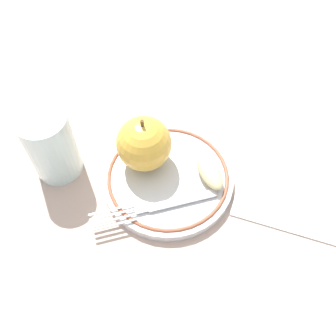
{
  "coord_description": "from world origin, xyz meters",
  "views": [
    {
      "loc": [
        -0.32,
        -0.08,
        0.5
      ],
      "look_at": [
        -0.02,
        -0.01,
        0.04
      ],
      "focal_mm": 40.0,
      "sensor_mm": 36.0,
      "label": 1
    }
  ],
  "objects_px": {
    "fork": "(158,206)",
    "drinking_glass": "(51,145)",
    "napkin_folded": "(289,191)",
    "apple_slice_front": "(209,171)",
    "plate": "(168,178)",
    "apple_red_whole": "(144,143)"
  },
  "relations": [
    {
      "from": "napkin_folded",
      "to": "drinking_glass",
      "type": "bearing_deg",
      "value": 95.92
    },
    {
      "from": "plate",
      "to": "apple_red_whole",
      "type": "xyz_separation_m",
      "value": [
        0.02,
        0.04,
        0.05
      ]
    },
    {
      "from": "apple_slice_front",
      "to": "drinking_glass",
      "type": "bearing_deg",
      "value": 62.71
    },
    {
      "from": "plate",
      "to": "drinking_glass",
      "type": "bearing_deg",
      "value": 94.25
    },
    {
      "from": "fork",
      "to": "drinking_glass",
      "type": "height_order",
      "value": "drinking_glass"
    },
    {
      "from": "fork",
      "to": "drinking_glass",
      "type": "relative_size",
      "value": 1.47
    },
    {
      "from": "apple_red_whole",
      "to": "napkin_folded",
      "type": "xyz_separation_m",
      "value": [
        0.0,
        -0.23,
        -0.06
      ]
    },
    {
      "from": "drinking_glass",
      "to": "napkin_folded",
      "type": "xyz_separation_m",
      "value": [
        0.04,
        -0.36,
        -0.06
      ]
    },
    {
      "from": "plate",
      "to": "napkin_folded",
      "type": "relative_size",
      "value": 1.29
    },
    {
      "from": "apple_slice_front",
      "to": "fork",
      "type": "height_order",
      "value": "apple_slice_front"
    },
    {
      "from": "apple_slice_front",
      "to": "drinking_glass",
      "type": "xyz_separation_m",
      "value": [
        -0.03,
        0.24,
        0.03
      ]
    },
    {
      "from": "plate",
      "to": "drinking_glass",
      "type": "relative_size",
      "value": 1.71
    },
    {
      "from": "apple_red_whole",
      "to": "napkin_folded",
      "type": "height_order",
      "value": "apple_red_whole"
    },
    {
      "from": "apple_red_whole",
      "to": "apple_slice_front",
      "type": "distance_m",
      "value": 0.11
    },
    {
      "from": "apple_red_whole",
      "to": "fork",
      "type": "relative_size",
      "value": 0.54
    },
    {
      "from": "fork",
      "to": "drinking_glass",
      "type": "xyz_separation_m",
      "value": [
        0.04,
        0.17,
        0.04
      ]
    },
    {
      "from": "apple_red_whole",
      "to": "apple_slice_front",
      "type": "xyz_separation_m",
      "value": [
        -0.01,
        -0.1,
        -0.03
      ]
    },
    {
      "from": "fork",
      "to": "drinking_glass",
      "type": "bearing_deg",
      "value": -42.26
    },
    {
      "from": "napkin_folded",
      "to": "fork",
      "type": "bearing_deg",
      "value": 113.26
    },
    {
      "from": "fork",
      "to": "napkin_folded",
      "type": "height_order",
      "value": "fork"
    },
    {
      "from": "apple_red_whole",
      "to": "drinking_glass",
      "type": "relative_size",
      "value": 0.79
    },
    {
      "from": "drinking_glass",
      "to": "napkin_folded",
      "type": "bearing_deg",
      "value": -84.08
    }
  ]
}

